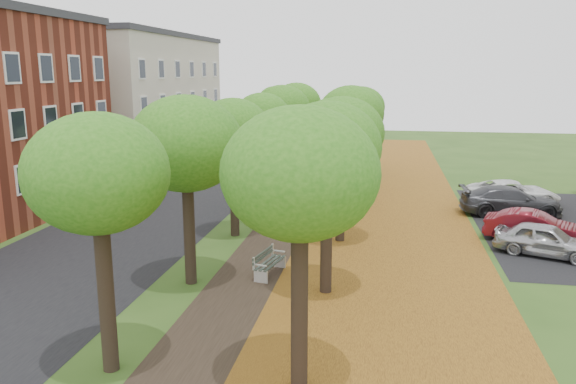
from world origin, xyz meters
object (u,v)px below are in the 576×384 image
at_px(bench, 269,263).
at_px(car_red, 534,227).
at_px(car_grey, 511,201).
at_px(car_white, 513,193).
at_px(car_silver, 546,240).

relative_size(bench, car_red, 0.47).
bearing_deg(car_grey, car_white, -18.01).
bearing_deg(car_red, car_grey, 16.98).
height_order(car_silver, car_grey, car_grey).
height_order(car_red, car_white, car_white).
xyz_separation_m(car_red, car_white, (0.63, 7.23, 0.01)).
height_order(bench, car_grey, car_grey).
distance_m(car_silver, car_white, 9.14).
distance_m(bench, car_white, 17.35).
distance_m(car_grey, car_white, 2.47).
relative_size(car_grey, car_white, 1.03).
relative_size(car_silver, car_grey, 0.77).
relative_size(bench, car_white, 0.39).
xyz_separation_m(car_grey, car_white, (0.63, 2.39, -0.05)).
distance_m(car_red, car_white, 7.26).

